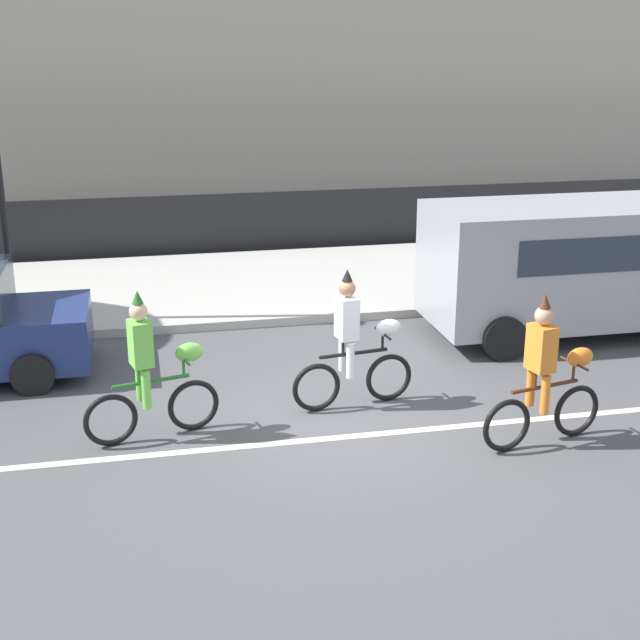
% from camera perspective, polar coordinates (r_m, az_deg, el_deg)
% --- Properties ---
extents(ground_plane, '(80.00, 80.00, 0.00)m').
position_cam_1_polar(ground_plane, '(11.68, 1.40, -6.44)').
color(ground_plane, '#4C4C4F').
extents(road_centre_line, '(36.00, 0.14, 0.01)m').
position_cam_1_polar(road_centre_line, '(11.23, 2.00, -7.45)').
color(road_centre_line, beige).
rests_on(road_centre_line, ground).
extents(sidewalk_curb, '(60.00, 5.00, 0.15)m').
position_cam_1_polar(sidewalk_curb, '(17.67, -3.50, 2.33)').
color(sidewalk_curb, '#ADAAA3').
rests_on(sidewalk_curb, ground).
extents(fence_line, '(40.00, 0.08, 1.40)m').
position_cam_1_polar(fence_line, '(20.32, -4.79, 6.17)').
color(fence_line, black).
rests_on(fence_line, ground).
extents(building_backdrop, '(28.00, 8.00, 7.22)m').
position_cam_1_polar(building_backdrop, '(28.88, -1.27, 15.53)').
color(building_backdrop, '#B2A899').
rests_on(building_backdrop, ground).
extents(parade_cyclist_lime, '(1.69, 0.59, 1.92)m').
position_cam_1_polar(parade_cyclist_lime, '(11.08, -10.72, -3.43)').
color(parade_cyclist_lime, black).
rests_on(parade_cyclist_lime, ground).
extents(parade_cyclist_zebra, '(1.71, 0.52, 1.92)m').
position_cam_1_polar(parade_cyclist_zebra, '(11.83, 2.23, -1.73)').
color(parade_cyclist_zebra, black).
rests_on(parade_cyclist_zebra, ground).
extents(parade_cyclist_orange, '(1.69, 0.56, 1.92)m').
position_cam_1_polar(parade_cyclist_orange, '(11.08, 14.29, -3.69)').
color(parade_cyclist_orange, black).
rests_on(parade_cyclist_orange, ground).
extents(parked_van_grey, '(5.00, 2.22, 2.18)m').
position_cam_1_polar(parked_van_grey, '(15.33, 16.52, 3.83)').
color(parked_van_grey, '#99999E').
rests_on(parked_van_grey, ground).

